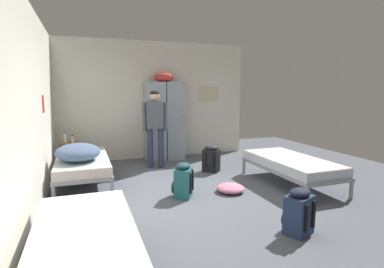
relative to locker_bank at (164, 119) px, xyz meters
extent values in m
plane|color=#565B66|center=(-0.15, -2.68, -0.97)|extent=(9.48, 9.48, 0.00)
cube|color=silver|center=(-0.15, 0.31, 0.44)|extent=(4.68, 0.06, 2.82)
cube|color=silver|center=(-2.46, -2.68, 0.44)|extent=(0.06, 5.93, 2.82)
cube|color=beige|center=(1.26, 0.28, 0.58)|extent=(0.55, 0.01, 0.40)
cube|color=red|center=(-2.43, -1.65, 0.48)|extent=(0.01, 0.20, 0.28)
cube|color=#8C99A3|center=(-0.23, 0.00, -0.04)|extent=(0.44, 0.52, 1.85)
cylinder|color=black|center=(-0.11, -0.27, 0.08)|extent=(0.02, 0.03, 0.02)
cube|color=#8C99A3|center=(0.23, 0.00, -0.04)|extent=(0.44, 0.52, 1.85)
cylinder|color=black|center=(0.35, -0.27, 0.08)|extent=(0.02, 0.03, 0.02)
ellipsoid|color=red|center=(0.00, 0.00, 0.99)|extent=(0.48, 0.36, 0.22)
cylinder|color=#99704C|center=(-2.31, -0.33, -0.69)|extent=(0.03, 0.03, 0.55)
cylinder|color=#99704C|center=(-1.96, -0.33, -0.69)|extent=(0.03, 0.03, 0.55)
cylinder|color=#99704C|center=(-2.31, -0.06, -0.69)|extent=(0.03, 0.03, 0.55)
cylinder|color=#99704C|center=(-1.96, -0.06, -0.69)|extent=(0.03, 0.03, 0.55)
cube|color=#99704C|center=(-2.13, -0.20, -0.78)|extent=(0.38, 0.30, 0.02)
cube|color=#99704C|center=(-2.13, -0.20, -0.41)|extent=(0.38, 0.30, 0.02)
cylinder|color=gray|center=(-2.30, -3.48, -0.83)|extent=(0.06, 0.06, 0.28)
cylinder|color=gray|center=(-1.46, -3.48, -0.83)|extent=(0.06, 0.06, 0.28)
cube|color=gray|center=(-1.88, -4.40, -0.66)|extent=(0.90, 1.90, 0.06)
cube|color=beige|center=(-1.88, -4.40, -0.56)|extent=(0.87, 1.84, 0.14)
cube|color=white|center=(-1.88, -4.40, -0.48)|extent=(0.86, 1.82, 0.01)
cylinder|color=gray|center=(2.00, -1.82, -0.83)|extent=(0.06, 0.06, 0.28)
cylinder|color=gray|center=(1.16, -1.82, -0.83)|extent=(0.06, 0.06, 0.28)
cylinder|color=gray|center=(2.00, -3.66, -0.83)|extent=(0.06, 0.06, 0.28)
cylinder|color=gray|center=(1.16, -3.66, -0.83)|extent=(0.06, 0.06, 0.28)
cube|color=gray|center=(1.58, -2.74, -0.66)|extent=(0.90, 1.90, 0.06)
cube|color=silver|center=(1.58, -2.74, -0.56)|extent=(0.87, 1.84, 0.14)
cube|color=silver|center=(1.58, -2.74, -0.48)|extent=(0.86, 1.82, 0.01)
cylinder|color=gray|center=(-2.30, -2.36, -0.83)|extent=(0.06, 0.06, 0.28)
cylinder|color=gray|center=(-1.46, -2.36, -0.83)|extent=(0.06, 0.06, 0.28)
cylinder|color=gray|center=(-2.30, -0.52, -0.83)|extent=(0.06, 0.06, 0.28)
cylinder|color=gray|center=(-1.46, -0.52, -0.83)|extent=(0.06, 0.06, 0.28)
cube|color=gray|center=(-1.88, -1.44, -0.66)|extent=(0.90, 1.90, 0.06)
cube|color=silver|center=(-1.88, -1.44, -0.56)|extent=(0.87, 1.84, 0.14)
cube|color=silver|center=(-1.88, -1.44, -0.48)|extent=(0.86, 1.82, 0.01)
ellipsoid|color=slate|center=(-1.94, -1.69, -0.34)|extent=(0.73, 0.86, 0.29)
cylinder|color=#2D334C|center=(-0.28, -0.76, -0.54)|extent=(0.13, 0.13, 0.86)
cylinder|color=#2D334C|center=(-0.50, -0.71, -0.54)|extent=(0.13, 0.13, 0.86)
cube|color=#474C56|center=(-0.39, -0.73, 0.18)|extent=(0.39, 0.28, 0.59)
cylinder|color=#474C56|center=(-0.18, -0.78, 0.14)|extent=(0.08, 0.08, 0.61)
cylinder|color=#474C56|center=(-0.61, -0.69, 0.14)|extent=(0.08, 0.08, 0.61)
sphere|color=#DBAD89|center=(-0.39, -0.73, 0.57)|extent=(0.21, 0.21, 0.21)
ellipsoid|color=black|center=(-0.39, -0.73, 0.63)|extent=(0.20, 0.20, 0.12)
cylinder|color=white|center=(-2.21, -0.18, -0.30)|extent=(0.07, 0.07, 0.20)
cylinder|color=#2666B2|center=(-2.21, -0.18, -0.19)|extent=(0.04, 0.04, 0.03)
cylinder|color=beige|center=(-2.06, -0.24, -0.33)|extent=(0.06, 0.06, 0.14)
cylinder|color=black|center=(-2.06, -0.24, -0.25)|extent=(0.03, 0.03, 0.03)
cube|color=navy|center=(0.48, -4.32, -0.74)|extent=(0.39, 0.35, 0.46)
ellipsoid|color=black|center=(0.42, -4.18, -0.82)|extent=(0.25, 0.17, 0.20)
ellipsoid|color=black|center=(0.48, -4.32, -0.47)|extent=(0.35, 0.31, 0.10)
cube|color=black|center=(0.62, -4.41, -0.72)|extent=(0.06, 0.04, 0.32)
cube|color=black|center=(0.45, -4.48, -0.72)|extent=(0.06, 0.04, 0.32)
cube|color=black|center=(0.61, -1.44, -0.74)|extent=(0.40, 0.39, 0.46)
ellipsoid|color=#2D2D33|center=(0.71, -1.33, -0.82)|extent=(0.23, 0.22, 0.20)
ellipsoid|color=#2D2D33|center=(0.61, -1.44, -0.47)|extent=(0.36, 0.36, 0.10)
cube|color=black|center=(0.58, -1.60, -0.72)|extent=(0.05, 0.05, 0.32)
cube|color=black|center=(0.45, -1.47, -0.72)|extent=(0.05, 0.05, 0.32)
cube|color=#23666B|center=(-0.40, -2.68, -0.74)|extent=(0.37, 0.40, 0.46)
ellipsoid|color=#193D42|center=(-0.53, -2.60, -0.82)|extent=(0.19, 0.25, 0.20)
ellipsoid|color=#193D42|center=(-0.40, -2.68, -0.47)|extent=(0.33, 0.36, 0.10)
cube|color=black|center=(-0.24, -2.67, -0.72)|extent=(0.05, 0.06, 0.32)
cube|color=black|center=(-0.33, -2.82, -0.72)|extent=(0.05, 0.06, 0.32)
ellipsoid|color=pink|center=(0.40, -2.73, -0.90)|extent=(0.46, 0.47, 0.13)
camera|label=1|loc=(-1.85, -7.11, 0.71)|focal=28.74mm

